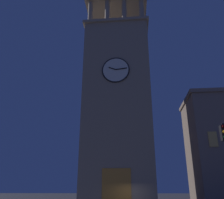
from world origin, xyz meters
TOP-DOWN VIEW (x-y plane):
  - clocktower at (1.51, -5.94)m, footprint 9.31×7.86m

SIDE VIEW (x-z plane):
  - clocktower at x=1.51m, z-range -2.94..28.18m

